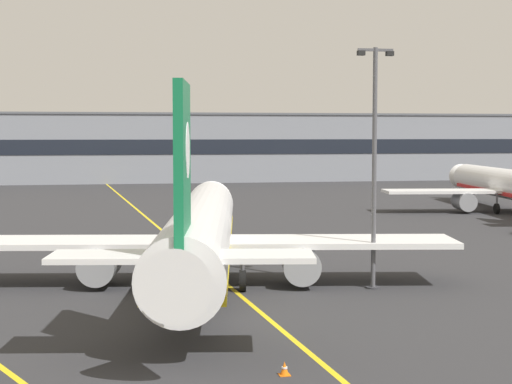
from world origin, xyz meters
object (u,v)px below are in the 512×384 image
Objects in this scene: apron_lamp_post at (374,164)px; safety_cone_by_tail at (284,369)px; airliner_background at (512,186)px; airliner_foreground at (201,232)px; safety_cone_by_nose_gear at (201,245)px.

apron_lamp_post reaches higher than safety_cone_by_tail.
airliner_foreground is at bearing -136.63° from airliner_background.
airliner_background is at bearing 53.22° from apron_lamp_post.
safety_cone_by_nose_gear is (-8.45, 19.12, -7.37)m from apron_lamp_post.
airliner_foreground is at bearing 165.48° from apron_lamp_post.
airliner_background is at bearing 30.01° from safety_cone_by_nose_gear.
safety_cone_by_tail is (-40.74, -58.65, -2.95)m from airliner_background.
airliner_foreground reaches higher than airliner_background.
safety_cone_by_tail is at bearing -91.12° from safety_cone_by_nose_gear.
airliner_background is at bearing 43.37° from airliner_foreground.
apron_lamp_post is at bearing -126.78° from airliner_background.
safety_cone_by_nose_gear is (1.86, 16.45, -3.11)m from airliner_foreground.
safety_cone_by_nose_gear is at bearing 88.88° from safety_cone_by_tail.
safety_cone_by_nose_gear and safety_cone_by_tail have the same top height.
airliner_foreground reaches higher than safety_cone_by_nose_gear.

